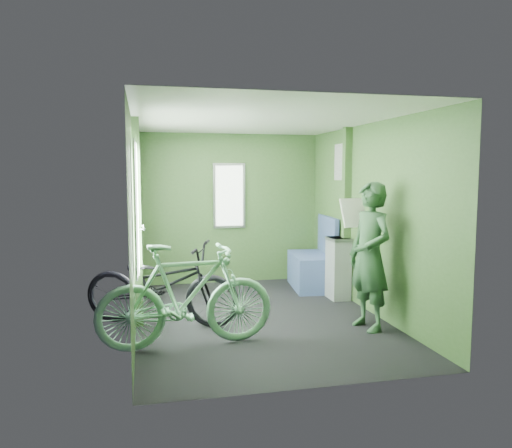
{
  "coord_description": "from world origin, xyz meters",
  "views": [
    {
      "loc": [
        -1.29,
        -5.6,
        1.7
      ],
      "look_at": [
        0.0,
        0.1,
        1.1
      ],
      "focal_mm": 35.0,
      "sensor_mm": 36.0,
      "label": 1
    }
  ],
  "objects_px": {
    "bicycle_mint": "(187,348)",
    "bench_seat": "(314,267)",
    "passenger": "(370,256)",
    "waste_box": "(338,268)",
    "bicycle_black": "(162,325)"
  },
  "relations": [
    {
      "from": "bicycle_mint",
      "to": "bench_seat",
      "type": "distance_m",
      "value": 3.0
    },
    {
      "from": "passenger",
      "to": "bench_seat",
      "type": "relative_size",
      "value": 1.51
    },
    {
      "from": "bicycle_mint",
      "to": "waste_box",
      "type": "xyz_separation_m",
      "value": [
        2.17,
        1.48,
        0.42
      ]
    },
    {
      "from": "passenger",
      "to": "waste_box",
      "type": "xyz_separation_m",
      "value": [
        0.17,
        1.31,
        -0.39
      ]
    },
    {
      "from": "bicycle_black",
      "to": "bicycle_mint",
      "type": "xyz_separation_m",
      "value": [
        0.21,
        -0.8,
        0.0
      ]
    },
    {
      "from": "bench_seat",
      "to": "bicycle_black",
      "type": "bearing_deg",
      "value": -142.17
    },
    {
      "from": "bicycle_black",
      "to": "waste_box",
      "type": "relative_size",
      "value": 2.12
    },
    {
      "from": "passenger",
      "to": "waste_box",
      "type": "bearing_deg",
      "value": 159.06
    },
    {
      "from": "bicycle_black",
      "to": "bench_seat",
      "type": "bearing_deg",
      "value": -36.57
    },
    {
      "from": "bicycle_mint",
      "to": "waste_box",
      "type": "bearing_deg",
      "value": -59.75
    },
    {
      "from": "bicycle_black",
      "to": "bicycle_mint",
      "type": "distance_m",
      "value": 0.83
    },
    {
      "from": "bicycle_black",
      "to": "bench_seat",
      "type": "xyz_separation_m",
      "value": [
        2.27,
        1.37,
        0.31
      ]
    },
    {
      "from": "bicycle_mint",
      "to": "bench_seat",
      "type": "xyz_separation_m",
      "value": [
        2.05,
        2.16,
        0.31
      ]
    },
    {
      "from": "bicycle_black",
      "to": "bicycle_mint",
      "type": "height_order",
      "value": "bicycle_mint"
    },
    {
      "from": "bicycle_mint",
      "to": "waste_box",
      "type": "relative_size",
      "value": 2.07
    }
  ]
}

